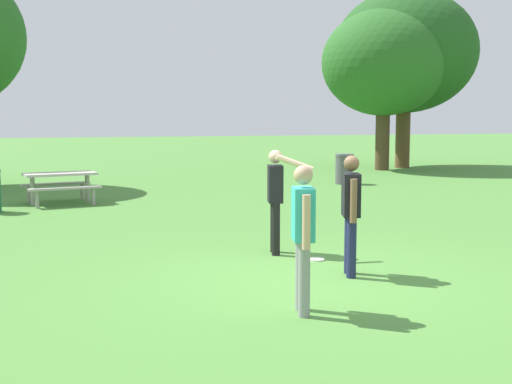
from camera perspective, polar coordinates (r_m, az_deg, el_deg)
ground_plane at (r=9.17m, az=5.17°, el=-7.26°), size 120.00×120.00×0.00m
person_thrower at (r=7.39m, az=3.99°, el=-3.15°), size 0.29×0.60×1.64m
person_catcher at (r=10.57m, az=1.71°, el=-0.10°), size 0.65×0.71×1.64m
person_bystander at (r=9.20m, az=8.02°, el=-1.28°), size 0.32×0.59×1.64m
frisbee at (r=10.26m, az=5.12°, el=-5.70°), size 0.24×0.24×0.03m
picnic_table_near at (r=17.26m, az=-16.21°, el=0.89°), size 1.96×1.74×0.77m
trash_can_further_along at (r=21.56m, az=7.47°, el=1.96°), size 0.59×0.59×0.96m
tree_broad_center at (r=27.36m, az=10.76°, el=10.66°), size 4.90×4.90×6.31m
tree_far_right at (r=28.77m, az=12.46°, el=11.47°), size 5.86×5.86×7.24m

